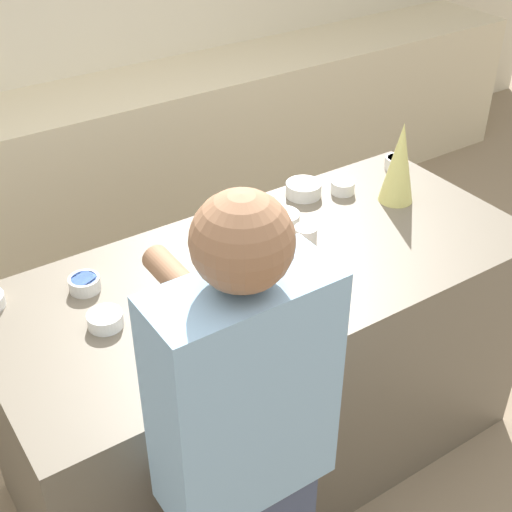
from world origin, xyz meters
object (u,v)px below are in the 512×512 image
candy_bowl_beside_tree (105,319)px  person (244,467)px  mug (305,238)px  gingerbread_house (259,263)px  candy_bowl_front_corner (85,283)px  candy_bowl_near_tray_right (396,162)px  candy_bowl_behind_tray (343,186)px  candy_bowl_center_rear (283,218)px  baking_tray (259,289)px  candy_bowl_near_tray_left (304,189)px  decorative_tree (400,163)px

candy_bowl_beside_tree → person: size_ratio=0.07×
mug → person: size_ratio=0.05×
gingerbread_house → candy_bowl_front_corner: (-0.46, 0.31, -0.08)m
mug → person: person is taller
candy_bowl_near_tray_right → candy_bowl_beside_tree: 1.44m
candy_bowl_beside_tree → candy_bowl_behind_tray: size_ratio=1.16×
candy_bowl_center_rear → mug: (-0.02, -0.17, 0.02)m
mug → candy_bowl_beside_tree: bearing=-179.7°
candy_bowl_center_rear → mug: mug is taller
baking_tray → candy_bowl_beside_tree: size_ratio=3.47×
baking_tray → candy_bowl_center_rear: candy_bowl_center_rear is taller
candy_bowl_near_tray_left → person: 1.27m
baking_tray → candy_bowl_beside_tree: 0.49m
gingerbread_house → person: person is taller
gingerbread_house → candy_bowl_behind_tray: 0.71m
gingerbread_house → candy_bowl_front_corner: bearing=146.4°
candy_bowl_near_tray_right → candy_bowl_near_tray_left: 0.46m
candy_bowl_center_rear → candy_bowl_behind_tray: size_ratio=1.32×
candy_bowl_center_rear → candy_bowl_front_corner: size_ratio=1.22×
candy_bowl_beside_tree → mug: 0.74m
candy_bowl_near_tray_left → candy_bowl_beside_tree: candy_bowl_near_tray_left is taller
candy_bowl_center_rear → candy_bowl_near_tray_right: size_ratio=1.31×
decorative_tree → candy_bowl_near_tray_right: 0.30m
person → baking_tray: bearing=52.9°
baking_tray → candy_bowl_front_corner: 0.55m
gingerbread_house → candy_bowl_beside_tree: gingerbread_house is taller
baking_tray → person: bearing=-127.1°
candy_bowl_front_corner → candy_bowl_beside_tree: bearing=-95.1°
baking_tray → decorative_tree: 0.79m
candy_bowl_front_corner → mug: (0.73, -0.20, 0.02)m
gingerbread_house → decorative_tree: size_ratio=0.75×
mug → candy_bowl_near_tray_right: bearing=21.8°
baking_tray → gingerbread_house: size_ratio=1.56×
baking_tray → candy_bowl_near_tray_left: (0.48, 0.41, 0.03)m
candy_bowl_front_corner → candy_bowl_beside_tree: size_ratio=0.93×
baking_tray → candy_bowl_center_rear: bearing=43.6°
candy_bowl_center_rear → candy_bowl_beside_tree: candy_bowl_center_rear is taller
candy_bowl_near_tray_left → mug: 0.37m
gingerbread_house → candy_bowl_front_corner: 0.56m
candy_bowl_front_corner → candy_bowl_behind_tray: bearing=1.9°
person → candy_bowl_behind_tray: bearing=40.2°
baking_tray → candy_bowl_behind_tray: (0.62, 0.34, 0.02)m
candy_bowl_front_corner → gingerbread_house: bearing=-33.6°
gingerbread_house → decorative_tree: bearing=13.7°
candy_bowl_front_corner → person: person is taller
candy_bowl_near_tray_right → candy_bowl_front_corner: 1.40m
candy_bowl_near_tray_right → decorative_tree: bearing=-133.3°
candy_bowl_beside_tree → person: (0.09, -0.61, -0.10)m
candy_bowl_near_tray_right → candy_bowl_near_tray_left: size_ratio=0.68×
candy_bowl_near_tray_left → candy_bowl_beside_tree: bearing=-162.5°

